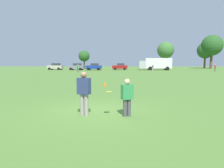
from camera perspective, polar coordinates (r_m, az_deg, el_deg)
ground_plane at (r=8.51m, az=-5.23°, el=-8.18°), size 176.15×176.15×0.00m
player_thrower at (r=7.75m, az=-8.33°, el=-2.10°), size 0.56×0.43×1.78m
player_defender at (r=7.63m, az=4.51°, el=-3.44°), size 0.52×0.41×1.50m
frisbee at (r=7.46m, az=-0.92°, el=-2.26°), size 0.27×0.27×0.07m
traffic_cone at (r=17.20m, az=-2.09°, el=0.11°), size 0.32×0.32×0.48m
parked_car_near_left at (r=55.75m, az=-16.47°, el=5.02°), size 4.28×2.38×1.82m
parked_car_mid_left at (r=53.13m, az=-10.48°, el=5.11°), size 4.28×2.38×1.82m
parked_car_center at (r=51.88m, az=-5.38°, el=5.16°), size 4.28×2.38×1.82m
parked_car_mid_right at (r=53.30m, az=2.43°, el=5.22°), size 4.28×2.38×1.82m
box_truck at (r=52.92m, az=12.88°, el=5.95°), size 8.61×3.29×3.18m
bystander_sideline_watcher at (r=48.93m, az=12.00°, el=4.90°), size 0.45×0.29×1.54m
bystander_far_jogger at (r=49.98m, az=28.32°, el=4.37°), size 0.51×0.51×1.66m
bystander_field_marshal at (r=41.09m, az=-10.09°, el=4.70°), size 0.44×0.51×1.60m
tree_west_oak at (r=64.40m, az=-8.30°, el=8.20°), size 3.65×3.65×5.94m
tree_west_maple at (r=63.74m, az=15.63°, el=9.65°), size 5.25×5.25×8.53m
tree_center_elm at (r=72.13m, az=25.99°, el=8.95°), size 5.36×5.36×8.71m
tree_east_birch at (r=71.38m, az=27.59°, el=10.10°), size 6.70×6.70×10.89m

